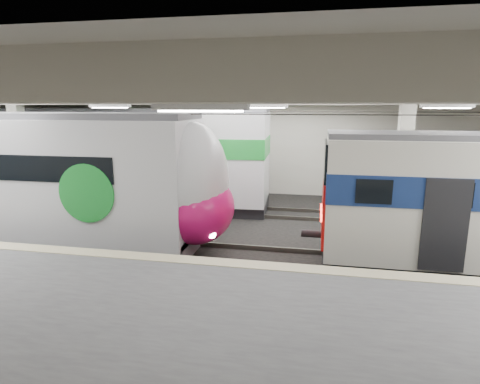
# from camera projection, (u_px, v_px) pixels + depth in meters

# --- Properties ---
(station_hall) EXTENTS (36.00, 24.00, 5.75)m
(station_hall) POSITION_uv_depth(u_px,v_px,m) (246.00, 170.00, 11.01)
(station_hall) COLOR black
(station_hall) RESTS_ON ground
(modern_emu) EXTENTS (14.80, 3.05, 4.73)m
(modern_emu) POSITION_uv_depth(u_px,v_px,m) (48.00, 181.00, 14.28)
(modern_emu) COLOR silver
(modern_emu) RESTS_ON ground
(far_train) EXTENTS (15.42, 3.83, 4.83)m
(far_train) POSITION_uv_depth(u_px,v_px,m) (112.00, 157.00, 19.62)
(far_train) COLOR silver
(far_train) RESTS_ON ground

